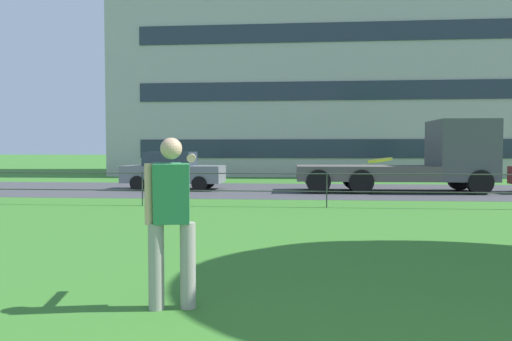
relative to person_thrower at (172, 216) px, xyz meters
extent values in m
cube|color=#424247|center=(2.12, 14.41, -0.95)|extent=(80.00, 7.36, 0.01)
cylinder|color=#333833|center=(-3.21, 8.77, -0.45)|extent=(0.04, 0.04, 1.00)
cylinder|color=#333833|center=(2.12, 8.77, -0.45)|extent=(0.04, 0.04, 1.00)
cylinder|color=#333833|center=(2.12, 8.77, -0.50)|extent=(31.97, 0.03, 0.03)
cylinder|color=#333833|center=(2.12, 8.77, 0.00)|extent=(31.97, 0.03, 0.03)
cylinder|color=gray|center=(-0.15, -0.05, -0.51)|extent=(0.16, 0.16, 0.88)
cylinder|color=gray|center=(0.16, 0.02, -0.51)|extent=(0.16, 0.16, 0.88)
cube|color=#2D7F4C|center=(0.00, -0.01, 0.24)|extent=(0.41, 0.33, 0.62)
sphere|color=tan|center=(0.00, -0.01, 0.69)|extent=(0.22, 0.22, 0.22)
cylinder|color=tan|center=(0.14, 0.33, 0.59)|extent=(0.22, 0.63, 0.09)
cylinder|color=tan|center=(-0.22, -0.06, 0.23)|extent=(0.09, 0.09, 0.62)
cylinder|color=yellow|center=(2.20, 0.69, 0.56)|extent=(0.30, 0.30, 0.06)
cube|color=slate|center=(-3.72, 14.33, -0.31)|extent=(4.03, 1.78, 0.68)
cube|color=#2D3847|center=(-3.87, 14.34, 0.31)|extent=(1.93, 1.56, 0.56)
cylinder|color=black|center=(-2.47, 15.12, -0.65)|extent=(0.60, 0.21, 0.60)
cylinder|color=black|center=(-2.50, 13.50, -0.65)|extent=(0.60, 0.21, 0.60)
cylinder|color=black|center=(-4.95, 15.16, -0.65)|extent=(0.60, 0.21, 0.60)
cylinder|color=black|center=(-4.98, 13.55, -0.65)|extent=(0.60, 0.21, 0.60)
cube|color=#4C4C51|center=(7.52, 14.06, 0.65)|extent=(2.13, 2.33, 2.30)
cube|color=#283342|center=(8.41, 14.08, 1.00)|extent=(0.15, 1.84, 0.87)
cube|color=#56514C|center=(3.87, 14.01, -0.22)|extent=(5.23, 2.38, 0.56)
cylinder|color=black|center=(7.82, 15.13, -0.50)|extent=(0.90, 0.31, 0.90)
cylinder|color=black|center=(7.85, 13.01, -0.50)|extent=(0.90, 0.31, 0.90)
cylinder|color=black|center=(3.60, 15.06, -0.50)|extent=(0.90, 0.31, 0.90)
cylinder|color=black|center=(3.63, 12.95, -0.50)|extent=(0.90, 0.31, 0.90)
cylinder|color=black|center=(2.04, 15.04, -0.50)|extent=(0.90, 0.31, 0.90)
cylinder|color=black|center=(2.07, 12.92, -0.50)|extent=(0.90, 0.31, 0.90)
cube|color=#B7B2AD|center=(3.23, 29.22, 5.79)|extent=(27.09, 11.56, 13.48)
cube|color=#283342|center=(3.23, 23.40, 0.74)|extent=(22.75, 0.06, 1.10)
cube|color=#283342|center=(3.23, 23.40, 4.11)|extent=(22.75, 0.06, 1.10)
cube|color=#283342|center=(3.23, 23.40, 7.48)|extent=(22.75, 0.06, 1.10)
camera|label=1|loc=(1.27, -4.76, 0.68)|focal=33.51mm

